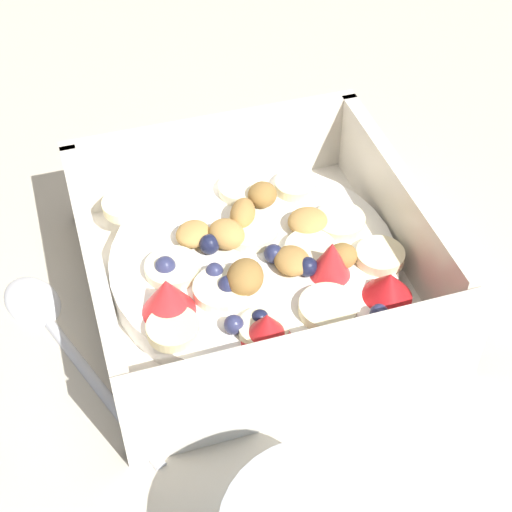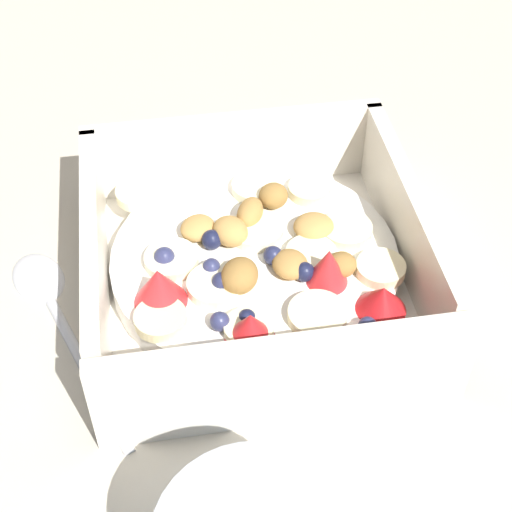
{
  "view_description": "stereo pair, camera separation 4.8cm",
  "coord_description": "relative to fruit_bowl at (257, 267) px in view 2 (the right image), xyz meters",
  "views": [
    {
      "loc": [
        0.09,
        0.33,
        0.37
      ],
      "look_at": [
        -0.01,
        0.0,
        0.03
      ],
      "focal_mm": 54.93,
      "sensor_mm": 36.0,
      "label": 1
    },
    {
      "loc": [
        0.04,
        0.34,
        0.37
      ],
      "look_at": [
        -0.01,
        0.0,
        0.03
      ],
      "focal_mm": 54.93,
      "sensor_mm": 36.0,
      "label": 2
    }
  ],
  "objects": [
    {
      "name": "ground_plane",
      "position": [
        0.01,
        -0.01,
        -0.02
      ],
      "size": [
        2.4,
        2.4,
        0.0
      ],
      "primitive_type": "plane",
      "color": "beige"
    },
    {
      "name": "fruit_bowl",
      "position": [
        0.0,
        0.0,
        0.0
      ],
      "size": [
        0.2,
        0.2,
        0.07
      ],
      "color": "white",
      "rests_on": "ground"
    },
    {
      "name": "spoon",
      "position": [
        0.13,
        -0.01,
        -0.02
      ],
      "size": [
        0.08,
        0.17,
        0.01
      ],
      "color": "silver",
      "rests_on": "ground"
    }
  ]
}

